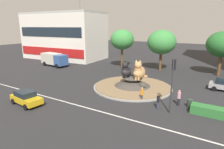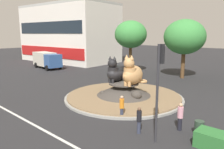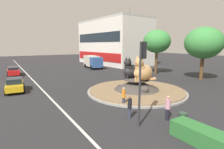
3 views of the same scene
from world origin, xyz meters
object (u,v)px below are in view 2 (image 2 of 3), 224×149
(cat_statue_black, at_px, (115,72))
(broadleaf_tree_behind_island, at_px, (131,35))
(pedestrian_orange_shirt, at_px, (122,106))
(third_tree_left, at_px, (184,37))
(traffic_light_mast, at_px, (159,76))
(litter_bin, at_px, (199,128))
(cat_statue_calico, at_px, (132,74))
(pedestrian_black_shirt, at_px, (139,119))
(delivery_box_truck, at_px, (47,59))
(pedestrian_pink_shirt, at_px, (180,116))
(shophouse_block, at_px, (69,33))

(cat_statue_black, distance_m, broadleaf_tree_behind_island, 13.55)
(broadleaf_tree_behind_island, height_order, pedestrian_orange_shirt, broadleaf_tree_behind_island)
(third_tree_left, bearing_deg, pedestrian_orange_shirt, -79.35)
(broadleaf_tree_behind_island, relative_size, pedestrian_orange_shirt, 4.66)
(broadleaf_tree_behind_island, xyz_separation_m, pedestrian_orange_shirt, (10.91, -15.19, -4.95))
(traffic_light_mast, relative_size, litter_bin, 6.12)
(cat_statue_calico, distance_m, third_tree_left, 13.15)
(traffic_light_mast, xyz_separation_m, third_tree_left, (-6.80, 18.08, 1.75))
(pedestrian_black_shirt, distance_m, pedestrian_orange_shirt, 2.57)
(pedestrian_orange_shirt, relative_size, delivery_box_truck, 0.25)
(cat_statue_calico, distance_m, pedestrian_pink_shirt, 7.02)
(pedestrian_orange_shirt, bearing_deg, pedestrian_pink_shirt, -58.95)
(shophouse_block, xyz_separation_m, broadleaf_tree_behind_island, (19.53, -3.27, -0.15))
(shophouse_block, distance_m, broadleaf_tree_behind_island, 19.80)
(cat_statue_calico, distance_m, broadleaf_tree_behind_island, 14.57)
(cat_statue_calico, xyz_separation_m, pedestrian_black_shirt, (4.46, -5.18, -1.58))
(cat_statue_black, xyz_separation_m, third_tree_left, (0.99, 12.80, 3.18))
(broadleaf_tree_behind_island, bearing_deg, third_tree_left, 11.60)
(pedestrian_orange_shirt, bearing_deg, third_tree_left, 27.95)
(cat_statue_black, height_order, broadleaf_tree_behind_island, broadleaf_tree_behind_island)
(traffic_light_mast, distance_m, third_tree_left, 19.40)
(pedestrian_pink_shirt, bearing_deg, cat_statue_calico, 54.12)
(cat_statue_black, distance_m, litter_bin, 9.91)
(shophouse_block, height_order, delivery_box_truck, shophouse_block)
(cat_statue_calico, height_order, litter_bin, cat_statue_calico)
(broadleaf_tree_behind_island, height_order, pedestrian_pink_shirt, broadleaf_tree_behind_island)
(cat_statue_calico, relative_size, third_tree_left, 0.36)
(cat_statue_black, bearing_deg, pedestrian_orange_shirt, 37.35)
(cat_statue_black, distance_m, third_tree_left, 13.23)
(pedestrian_black_shirt, bearing_deg, pedestrian_pink_shirt, 13.24)
(shophouse_block, distance_m, pedestrian_pink_shirt, 38.93)
(cat_statue_black, xyz_separation_m, pedestrian_pink_shirt, (8.11, -3.01, -1.44))
(broadleaf_tree_behind_island, distance_m, pedestrian_pink_shirt, 21.16)
(pedestrian_orange_shirt, bearing_deg, traffic_light_mast, -92.29)
(pedestrian_pink_shirt, xyz_separation_m, delivery_box_truck, (-28.50, 8.13, 0.60))
(traffic_light_mast, xyz_separation_m, delivery_box_truck, (-28.18, 10.40, -2.27))
(traffic_light_mast, xyz_separation_m, pedestrian_orange_shirt, (-3.65, 1.30, -2.91))
(traffic_light_mast, height_order, third_tree_left, third_tree_left)
(litter_bin, bearing_deg, broadleaf_tree_behind_island, 138.70)
(cat_statue_black, xyz_separation_m, shophouse_block, (-26.30, 14.49, 3.63))
(pedestrian_black_shirt, relative_size, pedestrian_orange_shirt, 0.99)
(pedestrian_black_shirt, bearing_deg, pedestrian_orange_shirt, 115.19)
(shophouse_block, height_order, litter_bin, shophouse_block)
(pedestrian_pink_shirt, xyz_separation_m, pedestrian_orange_shirt, (-3.96, -0.97, -0.04))
(litter_bin, bearing_deg, traffic_light_mast, -121.83)
(third_tree_left, height_order, pedestrian_orange_shirt, third_tree_left)
(delivery_box_truck, bearing_deg, pedestrian_black_shirt, -14.24)
(broadleaf_tree_behind_island, relative_size, third_tree_left, 1.01)
(litter_bin, bearing_deg, pedestrian_orange_shirt, -167.96)
(cat_statue_black, xyz_separation_m, broadleaf_tree_behind_island, (-6.77, 11.21, 3.47))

